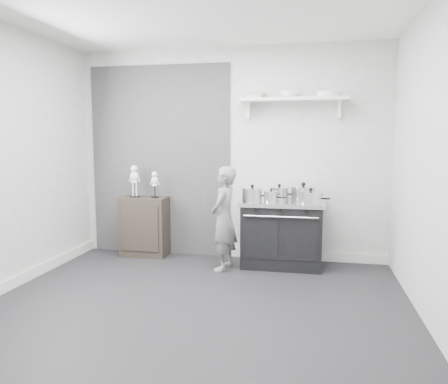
{
  "coord_description": "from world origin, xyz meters",
  "views": [
    {
      "loc": [
        1.03,
        -3.76,
        1.55
      ],
      "look_at": [
        0.09,
        0.95,
        0.96
      ],
      "focal_mm": 35.0,
      "sensor_mm": 36.0,
      "label": 1
    }
  ],
  "objects": [
    {
      "name": "plate_stack",
      "position": [
        1.21,
        1.67,
        2.07
      ],
      "size": [
        0.26,
        0.26,
        0.06
      ],
      "primitive_type": "cylinder",
      "color": "white",
      "rests_on": "wall_shelf"
    },
    {
      "name": "pot_front_center",
      "position": [
        0.58,
        1.34,
        0.87
      ],
      "size": [
        0.26,
        0.18,
        0.16
      ],
      "color": "silver",
      "rests_on": "stove"
    },
    {
      "name": "pot_back_left",
      "position": [
        0.66,
        1.6,
        0.88
      ],
      "size": [
        0.32,
        0.24,
        0.19
      ],
      "color": "silver",
      "rests_on": "stove"
    },
    {
      "name": "pot_front_right",
      "position": [
        1.04,
        1.31,
        0.87
      ],
      "size": [
        0.35,
        0.27,
        0.19
      ],
      "color": "silver",
      "rests_on": "stove"
    },
    {
      "name": "child",
      "position": [
        0.04,
        1.19,
        0.61
      ],
      "size": [
        0.36,
        0.49,
        1.23
      ],
      "primitive_type": "imported",
      "rotation": [
        0.0,
        0.0,
        -1.73
      ],
      "color": "slate",
      "rests_on": "ground"
    },
    {
      "name": "bowl_small",
      "position": [
        0.76,
        1.67,
        2.08
      ],
      "size": [
        0.23,
        0.23,
        0.07
      ],
      "primitive_type": "imported",
      "color": "white",
      "rests_on": "wall_shelf"
    },
    {
      "name": "skeleton_full",
      "position": [
        -1.24,
        1.61,
        1.02
      ],
      "size": [
        0.14,
        0.09,
        0.48
      ],
      "primitive_type": null,
      "color": "silver",
      "rests_on": "side_cabinet"
    },
    {
      "name": "stove",
      "position": [
        0.71,
        1.48,
        0.4
      ],
      "size": [
        1.0,
        0.63,
        0.8
      ],
      "color": "black",
      "rests_on": "ground"
    },
    {
      "name": "skeleton_torso",
      "position": [
        -0.96,
        1.61,
        0.98
      ],
      "size": [
        0.11,
        0.07,
        0.39
      ],
      "primitive_type": null,
      "color": "silver",
      "rests_on": "side_cabinet"
    },
    {
      "name": "pot_back_right",
      "position": [
        0.95,
        1.56,
        0.89
      ],
      "size": [
        0.39,
        0.3,
        0.22
      ],
      "color": "silver",
      "rests_on": "stove"
    },
    {
      "name": "bowl_large",
      "position": [
        0.32,
        1.67,
        2.08
      ],
      "size": [
        0.29,
        0.29,
        0.07
      ],
      "primitive_type": "imported",
      "color": "white",
      "rests_on": "wall_shelf"
    },
    {
      "name": "ground",
      "position": [
        0.0,
        0.0,
        0.0
      ],
      "size": [
        4.0,
        4.0,
        0.0
      ],
      "primitive_type": "plane",
      "color": "black",
      "rests_on": "ground"
    },
    {
      "name": "pot_front_left",
      "position": [
        0.35,
        1.36,
        0.88
      ],
      "size": [
        0.33,
        0.25,
        0.21
      ],
      "color": "silver",
      "rests_on": "stove"
    },
    {
      "name": "wall_shelf",
      "position": [
        0.8,
        1.68,
        2.01
      ],
      "size": [
        1.3,
        0.26,
        0.24
      ],
      "color": "silver",
      "rests_on": "room_shell"
    },
    {
      "name": "room_shell",
      "position": [
        -0.09,
        0.15,
        1.64
      ],
      "size": [
        4.02,
        3.62,
        2.71
      ],
      "color": "#A7A7A5",
      "rests_on": "ground"
    },
    {
      "name": "side_cabinet",
      "position": [
        -1.11,
        1.61,
        0.39
      ],
      "size": [
        0.6,
        0.35,
        0.78
      ],
      "primitive_type": "cube",
      "color": "black",
      "rests_on": "ground"
    }
  ]
}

